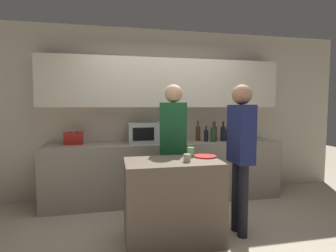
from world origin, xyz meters
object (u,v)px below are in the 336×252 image
Objects in this scene: cup_1 at (187,158)px; plate_on_island at (205,156)px; microwave at (145,133)px; person_left at (173,139)px; bottle_4 at (223,133)px; bottle_5 at (228,135)px; bottle_1 at (206,135)px; person_center at (241,146)px; bottle_2 at (213,134)px; cup_0 at (191,152)px; bottle_3 at (215,133)px; toaster at (74,138)px; potted_plant at (236,128)px; bottle_0 at (198,133)px.

plate_on_island is at bearing 37.00° from cup_1.
microwave is 0.30× the size of person_left.
bottle_4 is 1.27× the size of bottle_5.
bottle_1 is 0.29m from bottle_4.
person_center reaches higher than bottle_4.
bottle_5 is 0.96× the size of plate_on_island.
bottle_2 is 3.82× the size of cup_1.
bottle_2 is at bearing -165.52° from bottle_5.
microwave is at bearing 108.60° from cup_0.
bottle_3 is 3.88× the size of cup_1.
bottle_4 is 1.65m from cup_1.
toaster is 0.84× the size of bottle_2.
potted_plant is 0.23× the size of person_center.
cup_0 is (-0.57, -1.06, -0.06)m from bottle_1.
bottle_0 reaches higher than cup_0.
bottle_4 is (-0.27, -0.09, -0.08)m from potted_plant.
bottle_1 is 0.11m from bottle_2.
person_left is at bearing 106.19° from cup_0.
person_left is 0.86m from person_center.
bottle_2 reaches higher than bottle_5.
cup_1 is at bearing -143.00° from plate_on_island.
bottle_2 reaches higher than bottle_1.
person_left is (-1.06, -0.68, 0.04)m from bottle_5.
bottle_3 is 0.18× the size of person_center.
toaster is 2.39m from bottle_5.
toaster is at bearing 56.00° from person_center.
person_left is at bearing -127.22° from bottle_0.
bottle_2 is 1.48m from cup_1.
plate_on_island is (-0.51, -1.05, -0.13)m from bottle_2.
cup_0 is (-1.13, -1.15, -0.16)m from potted_plant.
bottle_4 is at bearing 17.81° from bottle_2.
bottle_3 is at bearing -9.85° from person_center.
bottle_3 is 1.37m from plate_on_island.
cup_0 is (-0.47, -1.16, -0.09)m from bottle_0.
bottle_0 is at bearing -113.69° from person_left.
bottle_3 is at bearing -0.00° from bottle_0.
microwave is 2.00× the size of toaster.
bottle_5 is (-0.18, -0.08, -0.10)m from potted_plant.
cup_0 is at bearing -71.40° from microwave.
bottle_3 is 1.21× the size of plate_on_island.
microwave is at bearing -179.16° from bottle_3.
cup_0 is 0.42m from person_left.
bottle_1 is 0.96m from person_left.
microwave is at bearing 176.69° from bottle_5.
microwave is 0.80m from person_left.
potted_plant is 1.58× the size of bottle_5.
person_center is (0.39, -0.10, 0.12)m from plate_on_island.
microwave reaches higher than cup_0.
bottle_5 reaches higher than cup_0.
person_center is at bearing -16.66° from cup_0.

